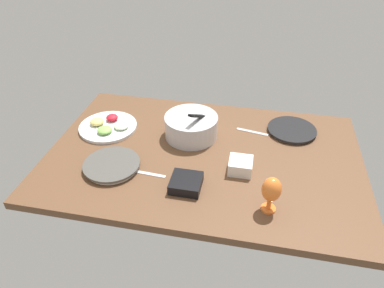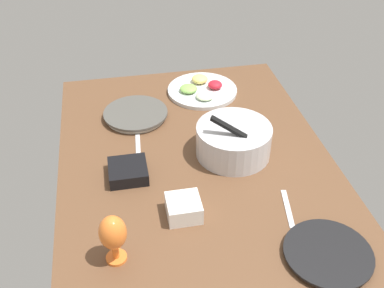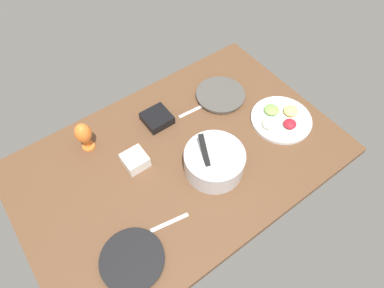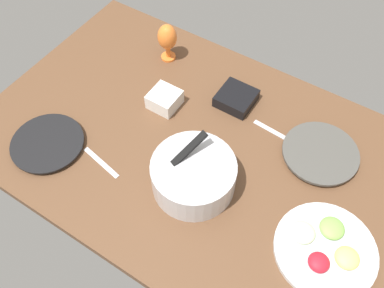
{
  "view_description": "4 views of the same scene",
  "coord_description": "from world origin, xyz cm",
  "px_view_note": "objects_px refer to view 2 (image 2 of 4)",
  "views": [
    {
      "loc": [
        22.95,
        -143.66,
        111.56
      ],
      "look_at": [
        -5.93,
        -1.27,
        6.3
      ],
      "focal_mm": 33.17,
      "sensor_mm": 36.0,
      "label": 1
    },
    {
      "loc": [
        126.84,
        -27.78,
        111.56
      ],
      "look_at": [
        -10.36,
        -1.25,
        6.3
      ],
      "focal_mm": 43.18,
      "sensor_mm": 36.0,
      "label": 2
    },
    {
      "loc": [
        49.23,
        77.25,
        141.74
      ],
      "look_at": [
        -7.16,
        0.47,
        6.3
      ],
      "focal_mm": 31.55,
      "sensor_mm": 36.0,
      "label": 3
    },
    {
      "loc": [
        -47.88,
        75.65,
        127.32
      ],
      "look_at": [
        -2.29,
        4.25,
        6.3
      ],
      "focal_mm": 38.84,
      "sensor_mm": 36.0,
      "label": 4
    }
  ],
  "objects_px": {
    "dinner_plate_left": "(136,114)",
    "mixing_bowl": "(234,140)",
    "square_bowl_white": "(184,207)",
    "fruit_platter": "(202,89)",
    "dinner_plate_right": "(328,254)",
    "hurricane_glass_orange": "(113,234)",
    "square_bowl_black": "(128,171)"
  },
  "relations": [
    {
      "from": "mixing_bowl",
      "to": "fruit_platter",
      "type": "distance_m",
      "value": 0.48
    },
    {
      "from": "dinner_plate_right",
      "to": "square_bowl_black",
      "type": "bearing_deg",
      "value": -130.84
    },
    {
      "from": "square_bowl_black",
      "to": "square_bowl_white",
      "type": "height_order",
      "value": "square_bowl_white"
    },
    {
      "from": "dinner_plate_left",
      "to": "square_bowl_white",
      "type": "height_order",
      "value": "square_bowl_white"
    },
    {
      "from": "dinner_plate_right",
      "to": "fruit_platter",
      "type": "xyz_separation_m",
      "value": [
        -1.03,
        -0.17,
        0.0
      ]
    },
    {
      "from": "dinner_plate_right",
      "to": "mixing_bowl",
      "type": "relative_size",
      "value": 0.94
    },
    {
      "from": "dinner_plate_left",
      "to": "fruit_platter",
      "type": "xyz_separation_m",
      "value": [
        -0.15,
        0.33,
        0.0
      ]
    },
    {
      "from": "dinner_plate_left",
      "to": "dinner_plate_right",
      "type": "relative_size",
      "value": 1.03
    },
    {
      "from": "square_bowl_white",
      "to": "mixing_bowl",
      "type": "bearing_deg",
      "value": 139.81
    },
    {
      "from": "fruit_platter",
      "to": "mixing_bowl",
      "type": "bearing_deg",
      "value": 2.6
    },
    {
      "from": "dinner_plate_right",
      "to": "dinner_plate_left",
      "type": "bearing_deg",
      "value": -150.2
    },
    {
      "from": "dinner_plate_left",
      "to": "dinner_plate_right",
      "type": "xyz_separation_m",
      "value": [
        0.87,
        0.5,
        -0.0
      ]
    },
    {
      "from": "dinner_plate_right",
      "to": "hurricane_glass_orange",
      "type": "distance_m",
      "value": 0.65
    },
    {
      "from": "square_bowl_white",
      "to": "fruit_platter",
      "type": "bearing_deg",
      "value": 163.74
    },
    {
      "from": "fruit_platter",
      "to": "dinner_plate_left",
      "type": "bearing_deg",
      "value": -64.73
    },
    {
      "from": "dinner_plate_left",
      "to": "mixing_bowl",
      "type": "bearing_deg",
      "value": 46.95
    },
    {
      "from": "dinner_plate_left",
      "to": "square_bowl_black",
      "type": "xyz_separation_m",
      "value": [
        0.39,
        -0.06,
        0.01
      ]
    },
    {
      "from": "dinner_plate_right",
      "to": "square_bowl_white",
      "type": "relative_size",
      "value": 2.42
    },
    {
      "from": "hurricane_glass_orange",
      "to": "square_bowl_white",
      "type": "height_order",
      "value": "hurricane_glass_orange"
    },
    {
      "from": "square_bowl_white",
      "to": "square_bowl_black",
      "type": "bearing_deg",
      "value": -144.62
    },
    {
      "from": "mixing_bowl",
      "to": "square_bowl_black",
      "type": "relative_size",
      "value": 2.06
    },
    {
      "from": "fruit_platter",
      "to": "square_bowl_white",
      "type": "relative_size",
      "value": 2.91
    },
    {
      "from": "hurricane_glass_orange",
      "to": "square_bowl_black",
      "type": "height_order",
      "value": "hurricane_glass_orange"
    },
    {
      "from": "dinner_plate_right",
      "to": "fruit_platter",
      "type": "bearing_deg",
      "value": -170.45
    },
    {
      "from": "mixing_bowl",
      "to": "square_bowl_black",
      "type": "height_order",
      "value": "mixing_bowl"
    },
    {
      "from": "fruit_platter",
      "to": "hurricane_glass_orange",
      "type": "height_order",
      "value": "hurricane_glass_orange"
    },
    {
      "from": "dinner_plate_left",
      "to": "fruit_platter",
      "type": "height_order",
      "value": "fruit_platter"
    },
    {
      "from": "fruit_platter",
      "to": "square_bowl_black",
      "type": "bearing_deg",
      "value": -35.86
    },
    {
      "from": "dinner_plate_right",
      "to": "square_bowl_black",
      "type": "height_order",
      "value": "square_bowl_black"
    },
    {
      "from": "dinner_plate_left",
      "to": "fruit_platter",
      "type": "relative_size",
      "value": 0.85
    },
    {
      "from": "dinner_plate_right",
      "to": "fruit_platter",
      "type": "distance_m",
      "value": 1.04
    },
    {
      "from": "mixing_bowl",
      "to": "hurricane_glass_orange",
      "type": "bearing_deg",
      "value": -47.81
    }
  ]
}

